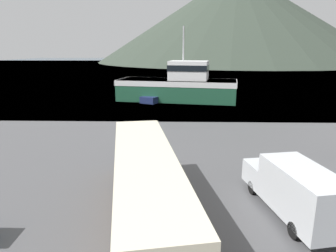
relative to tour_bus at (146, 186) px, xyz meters
The scene contains 6 objects.
water_surface 139.08m from the tour_bus, 90.36° to the left, with size 240.00×240.00×0.00m, color #3D5160.
hill_backdrop 182.58m from the tour_bus, 78.45° to the left, with size 162.99×162.99×51.30m, color #333D33.
tour_bus is the anchor object (origin of this frame).
delivery_van 6.72m from the tour_bus, ahead, with size 3.14×6.59×2.49m.
fishing_boat 32.92m from the tour_bus, 87.14° to the left, with size 18.13×8.99×10.63m.
small_boat 32.69m from the tour_bus, 92.47° to the left, with size 5.06×7.12×0.93m.
Camera 1 is at (2.16, -6.33, 7.43)m, focal length 32.00 mm.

